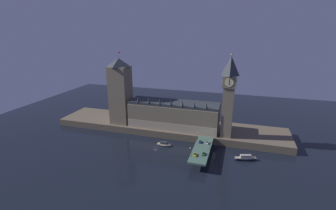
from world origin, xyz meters
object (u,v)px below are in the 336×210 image
object	(u,v)px
car_northbound_trail	(195,155)
boat_upstream	(164,144)
car_southbound_lead	(204,154)
street_lamp_mid	(210,144)
street_lamp_far	(198,135)
boat_downstream	(245,158)
street_lamp_near	(190,151)
car_southbound_trail	(207,143)
pedestrian_near_rail	(191,153)
victoria_tower	(120,91)
clock_tower	(229,95)
car_northbound_lead	(200,142)

from	to	relation	value
car_northbound_trail	boat_upstream	xyz separation A→B (m)	(-30.72, 22.26, -6.80)
car_southbound_lead	street_lamp_mid	distance (m)	10.82
street_lamp_far	boat_downstream	distance (m)	40.80
car_southbound_lead	street_lamp_near	bearing A→B (deg)	-149.84
car_northbound_trail	car_southbound_trail	world-z (taller)	car_southbound_trail
pedestrian_near_rail	street_lamp_far	bearing A→B (deg)	90.86
victoria_tower	car_southbound_lead	world-z (taller)	victoria_tower
street_lamp_near	street_lamp_far	distance (m)	29.44
victoria_tower	street_lamp_near	bearing A→B (deg)	-32.28
clock_tower	street_lamp_mid	distance (m)	44.91
clock_tower	boat_downstream	bearing A→B (deg)	-57.39
clock_tower	car_southbound_trail	bearing A→B (deg)	-119.82
car_southbound_trail	boat_downstream	world-z (taller)	car_southbound_trail
car_southbound_lead	street_lamp_far	distance (m)	26.06
car_northbound_lead	victoria_tower	bearing A→B (deg)	162.38
victoria_tower	car_northbound_lead	world-z (taller)	victoria_tower
victoria_tower	street_lamp_near	size ratio (longest dim) A/B	9.88
victoria_tower	pedestrian_near_rail	distance (m)	97.01
pedestrian_near_rail	boat_downstream	size ratio (longest dim) A/B	0.10
clock_tower	street_lamp_mid	xyz separation A→B (m)	(-9.44, -30.94, -31.14)
car_southbound_trail	street_lamp_far	xyz separation A→B (m)	(-8.82, 5.84, 3.19)
car_northbound_lead	clock_tower	bearing A→B (deg)	50.05
clock_tower	car_northbound_trail	xyz separation A→B (m)	(-18.26, -43.57, -34.98)
victoria_tower	boat_downstream	distance (m)	126.68
car_northbound_trail	street_lamp_near	size ratio (longest dim) A/B	0.64
car_southbound_lead	boat_downstream	world-z (taller)	car_southbound_lead
boat_downstream	car_southbound_trail	bearing A→B (deg)	171.73
car_northbound_trail	car_southbound_trail	bearing A→B (deg)	75.37
car_northbound_lead	street_lamp_mid	size ratio (longest dim) A/B	0.57
car_northbound_lead	pedestrian_near_rail	bearing A→B (deg)	-97.62
clock_tower	victoria_tower	bearing A→B (deg)	177.52
clock_tower	car_northbound_lead	distance (m)	45.06
boat_upstream	boat_downstream	world-z (taller)	boat_downstream
pedestrian_near_rail	street_lamp_mid	world-z (taller)	street_lamp_mid
clock_tower	car_northbound_trail	bearing A→B (deg)	-112.74
boat_downstream	pedestrian_near_rail	bearing A→B (deg)	-156.60
car_northbound_lead	boat_upstream	world-z (taller)	car_northbound_lead
car_northbound_lead	car_northbound_trail	world-z (taller)	car_northbound_lead
pedestrian_near_rail	street_lamp_mid	size ratio (longest dim) A/B	0.26
car_northbound_trail	car_southbound_trail	xyz separation A→B (m)	(5.61, 21.50, 0.01)
car_southbound_lead	street_lamp_far	xyz separation A→B (m)	(-8.82, 24.32, 3.20)
clock_tower	car_northbound_lead	size ratio (longest dim) A/B	16.80
car_southbound_trail	car_northbound_lead	bearing A→B (deg)	177.30
car_northbound_trail	street_lamp_near	distance (m)	5.29
boat_downstream	victoria_tower	bearing A→B (deg)	165.35
car_southbound_trail	pedestrian_near_rail	bearing A→B (deg)	-112.13
car_northbound_trail	boat_downstream	xyz separation A→B (m)	(35.12, 17.21, -6.47)
car_northbound_lead	pedestrian_near_rail	size ratio (longest dim) A/B	2.23
car_southbound_lead	car_northbound_trail	bearing A→B (deg)	-151.66
car_northbound_trail	street_lamp_far	distance (m)	27.71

